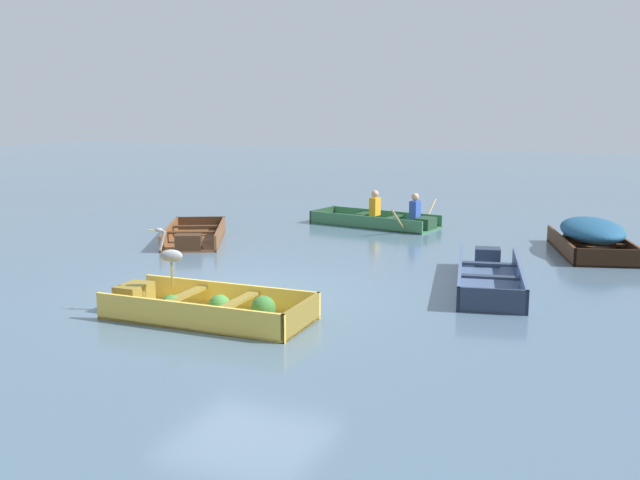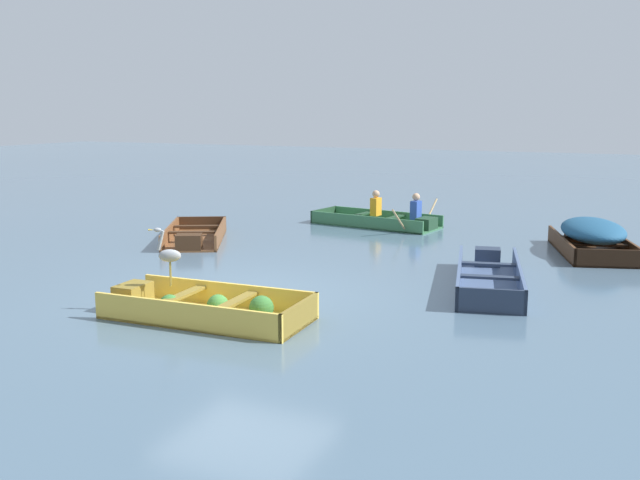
{
  "view_description": "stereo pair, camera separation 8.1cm",
  "coord_description": "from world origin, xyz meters",
  "px_view_note": "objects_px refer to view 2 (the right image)",
  "views": [
    {
      "loc": [
        5.49,
        -9.44,
        2.87
      ],
      "look_at": [
        -0.08,
        3.0,
        0.35
      ],
      "focal_mm": 40.0,
      "sensor_mm": 36.0,
      "label": 1
    },
    {
      "loc": [
        5.56,
        -9.41,
        2.87
      ],
      "look_at": [
        -0.08,
        3.0,
        0.35
      ],
      "focal_mm": 40.0,
      "sensor_mm": 36.0,
      "label": 2
    }
  ],
  "objects_px": {
    "skiff_slate_blue_near_moored": "(489,277)",
    "rowboat_green_with_crew": "(383,220)",
    "skiff_wooden_brown_mid_moored": "(195,237)",
    "skiff_dark_varnish_far_moored": "(592,234)",
    "dinghy_yellow_foreground": "(203,308)",
    "heron_on_dinghy": "(169,254)"
  },
  "relations": [
    {
      "from": "skiff_wooden_brown_mid_moored",
      "to": "skiff_dark_varnish_far_moored",
      "type": "height_order",
      "value": "skiff_dark_varnish_far_moored"
    },
    {
      "from": "rowboat_green_with_crew",
      "to": "skiff_slate_blue_near_moored",
      "type": "bearing_deg",
      "value": -53.82
    },
    {
      "from": "dinghy_yellow_foreground",
      "to": "skiff_wooden_brown_mid_moored",
      "type": "height_order",
      "value": "dinghy_yellow_foreground"
    },
    {
      "from": "dinghy_yellow_foreground",
      "to": "skiff_slate_blue_near_moored",
      "type": "height_order",
      "value": "dinghy_yellow_foreground"
    },
    {
      "from": "dinghy_yellow_foreground",
      "to": "heron_on_dinghy",
      "type": "height_order",
      "value": "heron_on_dinghy"
    },
    {
      "from": "dinghy_yellow_foreground",
      "to": "skiff_slate_blue_near_moored",
      "type": "distance_m",
      "value": 4.8
    },
    {
      "from": "dinghy_yellow_foreground",
      "to": "skiff_dark_varnish_far_moored",
      "type": "bearing_deg",
      "value": 56.79
    },
    {
      "from": "skiff_slate_blue_near_moored",
      "to": "skiff_wooden_brown_mid_moored",
      "type": "distance_m",
      "value": 6.73
    },
    {
      "from": "skiff_wooden_brown_mid_moored",
      "to": "skiff_slate_blue_near_moored",
      "type": "bearing_deg",
      "value": -10.34
    },
    {
      "from": "skiff_slate_blue_near_moored",
      "to": "heron_on_dinghy",
      "type": "bearing_deg",
      "value": -137.92
    },
    {
      "from": "dinghy_yellow_foreground",
      "to": "rowboat_green_with_crew",
      "type": "bearing_deg",
      "value": 92.36
    },
    {
      "from": "skiff_wooden_brown_mid_moored",
      "to": "rowboat_green_with_crew",
      "type": "bearing_deg",
      "value": 50.42
    },
    {
      "from": "skiff_dark_varnish_far_moored",
      "to": "heron_on_dinghy",
      "type": "relative_size",
      "value": 3.49
    },
    {
      "from": "skiff_wooden_brown_mid_moored",
      "to": "heron_on_dinghy",
      "type": "distance_m",
      "value": 5.49
    },
    {
      "from": "skiff_wooden_brown_mid_moored",
      "to": "skiff_dark_varnish_far_moored",
      "type": "relative_size",
      "value": 0.98
    },
    {
      "from": "dinghy_yellow_foreground",
      "to": "skiff_dark_varnish_far_moored",
      "type": "distance_m",
      "value": 8.38
    },
    {
      "from": "skiff_slate_blue_near_moored",
      "to": "rowboat_green_with_crew",
      "type": "height_order",
      "value": "rowboat_green_with_crew"
    },
    {
      "from": "skiff_slate_blue_near_moored",
      "to": "rowboat_green_with_crew",
      "type": "relative_size",
      "value": 1.03
    },
    {
      "from": "dinghy_yellow_foreground",
      "to": "heron_on_dinghy",
      "type": "distance_m",
      "value": 0.94
    },
    {
      "from": "skiff_dark_varnish_far_moored",
      "to": "heron_on_dinghy",
      "type": "xyz_separation_m",
      "value": [
        -5.21,
        -6.92,
        0.44
      ]
    },
    {
      "from": "skiff_dark_varnish_far_moored",
      "to": "heron_on_dinghy",
      "type": "height_order",
      "value": "heron_on_dinghy"
    },
    {
      "from": "rowboat_green_with_crew",
      "to": "heron_on_dinghy",
      "type": "height_order",
      "value": "heron_on_dinghy"
    }
  ]
}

